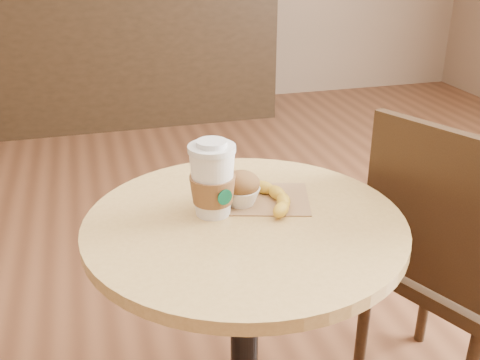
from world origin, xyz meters
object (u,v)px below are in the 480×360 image
(banana, at_px, (257,197))
(cafe_table, at_px, (244,294))
(muffin, at_px, (241,188))
(coffee_cup, at_px, (212,182))
(chair_right, at_px, (446,262))

(banana, bearing_deg, cafe_table, -151.93)
(cafe_table, xyz_separation_m, muffin, (0.01, 0.07, 0.25))
(cafe_table, distance_m, coffee_cup, 0.30)
(chair_right, distance_m, coffee_cup, 0.73)
(coffee_cup, distance_m, muffin, 0.09)
(cafe_table, distance_m, banana, 0.24)
(coffee_cup, relative_size, banana, 0.84)
(chair_right, bearing_deg, coffee_cup, 65.35)
(cafe_table, relative_size, banana, 3.50)
(chair_right, xyz_separation_m, coffee_cup, (-0.66, 0.01, 0.32))
(muffin, bearing_deg, coffee_cup, -161.04)
(banana, bearing_deg, chair_right, -27.05)
(coffee_cup, bearing_deg, banana, -9.15)
(chair_right, bearing_deg, cafe_table, 69.78)
(chair_right, xyz_separation_m, banana, (-0.54, 0.03, 0.26))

